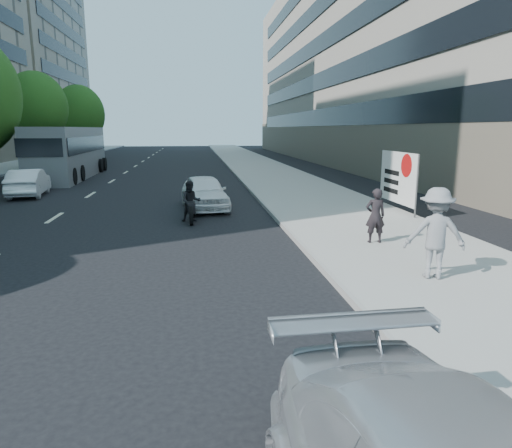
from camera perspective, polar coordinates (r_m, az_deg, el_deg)
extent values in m
plane|color=black|center=(9.82, 0.81, -7.13)|extent=(160.00, 160.00, 0.00)
cube|color=#A19E97|center=(29.84, 2.77, 5.80)|extent=(5.00, 120.00, 0.15)
cube|color=gray|center=(45.61, 17.25, 19.89)|extent=(14.00, 70.00, 20.00)
cylinder|color=#382616|center=(41.12, -25.38, 8.31)|extent=(0.30, 0.30, 2.97)
ellipsoid|color=#1F4F15|center=(41.12, -25.80, 13.04)|extent=(4.80, 4.80, 5.52)
cylinder|color=#382616|center=(54.63, -20.96, 9.07)|extent=(0.30, 0.30, 2.62)
ellipsoid|color=#1F4F15|center=(54.62, -21.24, 12.70)|extent=(5.40, 5.40, 6.21)
imported|color=gray|center=(10.03, 21.52, -1.08)|extent=(1.37, 1.02, 1.89)
imported|color=black|center=(12.72, 14.69, 1.02)|extent=(0.57, 0.40, 1.48)
cylinder|color=#4C4C4C|center=(16.68, 19.46, 4.46)|extent=(0.06, 0.06, 2.20)
cylinder|color=#4C4C4C|center=(19.39, 15.46, 5.64)|extent=(0.06, 0.06, 2.20)
cube|color=silver|center=(18.00, 17.29, 5.57)|extent=(0.04, 3.00, 1.90)
cylinder|color=#A50C0C|center=(17.32, 18.28, 6.95)|extent=(0.01, 0.84, 0.84)
cube|color=black|center=(18.43, 16.59, 6.22)|extent=(0.01, 1.30, 0.18)
cube|color=black|center=(18.46, 16.53, 5.14)|extent=(0.01, 1.30, 0.18)
cube|color=black|center=(18.50, 16.47, 4.06)|extent=(0.01, 1.30, 0.18)
imported|color=white|center=(18.62, -6.45, 3.98)|extent=(2.07, 4.15, 1.36)
imported|color=white|center=(24.71, -26.55, 4.67)|extent=(1.88, 4.11, 1.30)
cylinder|color=black|center=(15.50, -8.11, 1.03)|extent=(0.15, 0.64, 0.64)
cylinder|color=black|center=(16.88, -8.08, 1.90)|extent=(0.15, 0.64, 0.64)
cube|color=black|center=(16.15, -8.12, 2.29)|extent=(0.30, 1.21, 0.35)
imported|color=black|center=(16.03, -8.14, 2.80)|extent=(0.71, 0.57, 1.42)
cube|color=slate|center=(33.08, -22.28, 8.27)|extent=(2.75, 12.05, 3.30)
cube|color=black|center=(33.40, -24.48, 9.06)|extent=(0.30, 11.50, 1.00)
cube|color=black|center=(32.77, -20.18, 9.36)|extent=(0.30, 11.50, 1.00)
cube|color=black|center=(27.28, -25.49, 8.60)|extent=(2.40, 0.11, 1.00)
cylinder|color=black|center=(29.22, -26.65, 5.28)|extent=(0.27, 1.01, 1.00)
cylinder|color=black|center=(28.51, -21.88, 5.55)|extent=(0.27, 1.01, 1.00)
cylinder|color=black|center=(31.11, -25.48, 5.70)|extent=(0.27, 1.01, 1.00)
cylinder|color=black|center=(30.44, -20.98, 5.96)|extent=(0.27, 1.01, 1.00)
cylinder|color=black|center=(36.85, -22.69, 6.71)|extent=(0.27, 1.01, 1.00)
cylinder|color=black|center=(36.29, -18.85, 6.93)|extent=(0.27, 1.01, 1.00)
cylinder|color=black|center=(38.30, -22.12, 6.92)|extent=(0.27, 1.01, 1.00)
cylinder|color=black|center=(37.76, -18.42, 7.12)|extent=(0.27, 1.01, 1.00)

